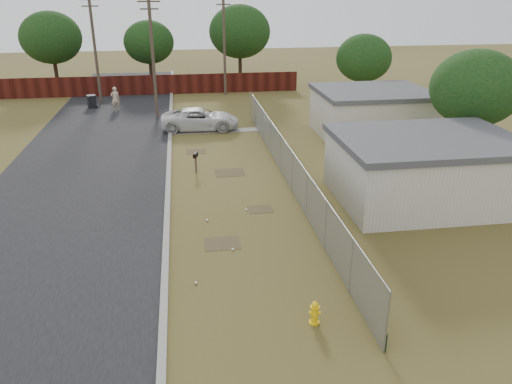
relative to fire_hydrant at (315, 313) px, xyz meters
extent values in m
plane|color=brown|center=(-1.52, 10.43, -0.37)|extent=(120.00, 120.00, 0.00)
cube|color=black|center=(-9.02, 18.43, -0.36)|extent=(9.00, 60.00, 0.02)
cube|color=gray|center=(-4.52, 18.43, -0.31)|extent=(0.25, 60.00, 0.12)
cube|color=gray|center=(-1.52, 21.93, -0.35)|extent=(6.20, 1.00, 0.03)
cylinder|color=gray|center=(1.58, -1.57, 0.63)|extent=(0.06, 0.06, 2.00)
cylinder|color=gray|center=(1.58, 1.43, 0.63)|extent=(0.06, 0.06, 2.00)
cylinder|color=gray|center=(1.58, 4.43, 0.63)|extent=(0.06, 0.06, 2.00)
cylinder|color=gray|center=(1.58, 7.43, 0.63)|extent=(0.06, 0.06, 2.00)
cylinder|color=gray|center=(1.58, 10.43, 0.63)|extent=(0.06, 0.06, 2.00)
cylinder|color=gray|center=(1.58, 13.43, 0.63)|extent=(0.06, 0.06, 2.00)
cylinder|color=gray|center=(1.58, 16.43, 0.63)|extent=(0.06, 0.06, 2.00)
cylinder|color=gray|center=(1.58, 19.43, 0.63)|extent=(0.06, 0.06, 2.00)
cylinder|color=gray|center=(1.58, 22.43, 0.63)|extent=(0.06, 0.06, 2.00)
cylinder|color=gray|center=(1.58, 25.43, 0.63)|extent=(0.06, 0.06, 2.00)
cylinder|color=gray|center=(1.58, 11.43, 1.63)|extent=(0.04, 26.00, 0.04)
cube|color=gray|center=(1.58, 11.43, 0.63)|extent=(0.01, 26.00, 2.00)
cube|color=black|center=(1.64, 11.43, -0.07)|extent=(0.03, 26.00, 0.60)
cube|color=#48160F|center=(-7.52, 35.43, 0.53)|extent=(30.00, 0.12, 1.80)
cylinder|color=brown|center=(-5.52, 26.43, 4.13)|extent=(0.24, 0.24, 9.00)
cube|color=brown|center=(-5.52, 26.43, 8.03)|extent=(1.60, 0.10, 0.10)
cube|color=brown|center=(-5.52, 26.43, 7.53)|extent=(1.30, 0.10, 0.10)
cylinder|color=brown|center=(-10.52, 32.43, 4.13)|extent=(0.24, 0.24, 9.00)
cube|color=brown|center=(-10.52, 32.43, 7.53)|extent=(1.30, 0.10, 0.10)
cylinder|color=brown|center=(0.48, 34.43, 4.13)|extent=(0.24, 0.24, 9.00)
cube|color=brown|center=(0.48, 34.43, 7.53)|extent=(1.30, 0.10, 0.10)
cube|color=beige|center=(7.48, 8.43, 1.03)|extent=(8.00, 6.00, 2.80)
cube|color=#49494D|center=(7.48, 8.43, 2.58)|extent=(8.32, 6.24, 0.30)
cube|color=beige|center=(8.98, 19.43, 1.03)|extent=(7.00, 6.00, 2.80)
cube|color=#49494D|center=(8.98, 19.43, 2.58)|extent=(7.28, 6.24, 0.30)
cylinder|color=#312516|center=(-15.52, 39.43, 1.28)|extent=(0.36, 0.36, 3.30)
ellipsoid|color=black|center=(-15.52, 39.43, 4.51)|extent=(5.70, 5.70, 4.84)
cylinder|color=#312516|center=(-6.52, 40.43, 1.06)|extent=(0.36, 0.36, 2.86)
ellipsoid|color=black|center=(-6.52, 40.43, 3.86)|extent=(4.94, 4.94, 4.20)
cylinder|color=#312516|center=(2.48, 39.43, 1.39)|extent=(0.36, 0.36, 3.52)
ellipsoid|color=black|center=(2.48, 39.43, 4.83)|extent=(6.08, 6.08, 5.17)
cylinder|color=#312516|center=(11.48, 28.43, 0.95)|extent=(0.36, 0.36, 2.64)
ellipsoid|color=black|center=(11.48, 28.43, 3.53)|extent=(4.56, 4.56, 3.88)
cylinder|color=#312516|center=(12.48, 13.43, 1.06)|extent=(0.36, 0.36, 2.86)
ellipsoid|color=black|center=(12.48, 13.43, 3.86)|extent=(4.94, 4.94, 4.20)
cylinder|color=yellow|center=(0.00, 0.00, -0.34)|extent=(0.37, 0.37, 0.06)
cylinder|color=yellow|center=(0.00, 0.00, -0.06)|extent=(0.26, 0.26, 0.54)
cylinder|color=yellow|center=(0.00, 0.00, 0.21)|extent=(0.34, 0.34, 0.05)
sphere|color=yellow|center=(0.00, 0.00, 0.28)|extent=(0.25, 0.25, 0.21)
cylinder|color=yellow|center=(0.00, 0.00, 0.39)|extent=(0.04, 0.04, 0.06)
cylinder|color=yellow|center=(-0.13, 0.03, 0.00)|extent=(0.11, 0.12, 0.10)
cylinder|color=yellow|center=(0.13, -0.02, 0.00)|extent=(0.11, 0.12, 0.10)
cylinder|color=yellow|center=(-0.02, -0.12, 0.00)|extent=(0.15, 0.14, 0.13)
cube|color=brown|center=(-3.03, 13.81, 0.08)|extent=(0.11, 0.11, 0.91)
cube|color=black|center=(-3.03, 13.81, 0.56)|extent=(0.31, 0.46, 0.16)
cylinder|color=black|center=(-3.03, 13.81, 0.65)|extent=(0.31, 0.46, 0.16)
cube|color=#BB100D|center=(-3.12, 13.59, 0.56)|extent=(0.03, 0.04, 0.09)
imported|color=silver|center=(-2.39, 22.55, 0.38)|extent=(5.55, 2.78, 1.51)
imported|color=beige|center=(-8.93, 29.41, 0.59)|extent=(0.77, 0.57, 1.92)
cube|color=black|center=(-11.01, 30.62, 0.13)|extent=(0.81, 0.81, 1.00)
cube|color=black|center=(-11.01, 30.62, 0.65)|extent=(0.89, 0.89, 0.08)
cylinder|color=black|center=(-10.60, 30.44, -0.27)|extent=(0.12, 0.21, 0.21)
cylinder|color=silver|center=(-1.96, 4.84, -0.33)|extent=(0.12, 0.12, 0.07)
cylinder|color=#A6A7AB|center=(-2.79, 7.54, -0.33)|extent=(0.09, 0.11, 0.07)
cylinder|color=silver|center=(-0.96, 8.41, -0.33)|extent=(0.11, 0.12, 0.07)
cylinder|color=#A6A7AB|center=(-3.47, 2.66, -0.33)|extent=(0.11, 0.12, 0.07)
camera|label=1|loc=(-3.58, -12.03, 9.11)|focal=35.00mm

